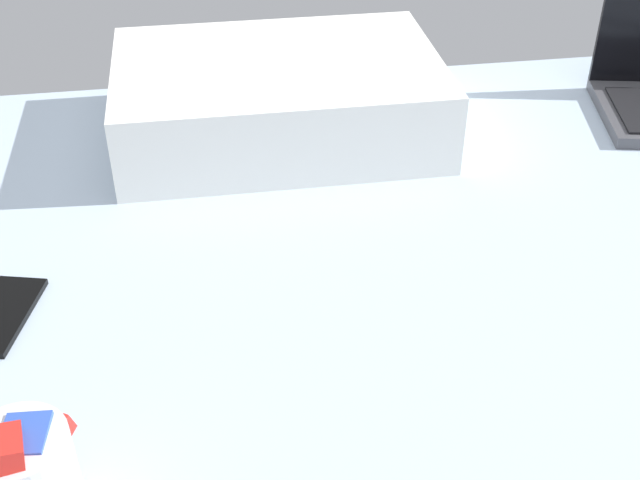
# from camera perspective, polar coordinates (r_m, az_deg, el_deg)

# --- Properties ---
(bed_mattress) EXTENTS (1.80, 1.40, 0.18)m
(bed_mattress) POSITION_cam_1_polar(r_m,az_deg,el_deg) (1.11, 10.04, -7.89)
(bed_mattress) COLOR silver
(bed_mattress) RESTS_ON ground
(snack_cup) EXTENTS (0.09, 0.12, 0.14)m
(snack_cup) POSITION_cam_1_polar(r_m,az_deg,el_deg) (0.82, -19.49, -15.19)
(snack_cup) COLOR silver
(snack_cup) RESTS_ON bed_mattress
(cell_phone) EXTENTS (0.10, 0.15, 0.01)m
(cell_phone) POSITION_cam_1_polar(r_m,az_deg,el_deg) (1.08, -21.09, -4.83)
(cell_phone) COLOR black
(cell_phone) RESTS_ON bed_mattress
(pillow) EXTENTS (0.52, 0.36, 0.13)m
(pillow) POSITION_cam_1_polar(r_m,az_deg,el_deg) (1.38, -2.88, 9.72)
(pillow) COLOR white
(pillow) RESTS_ON bed_mattress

